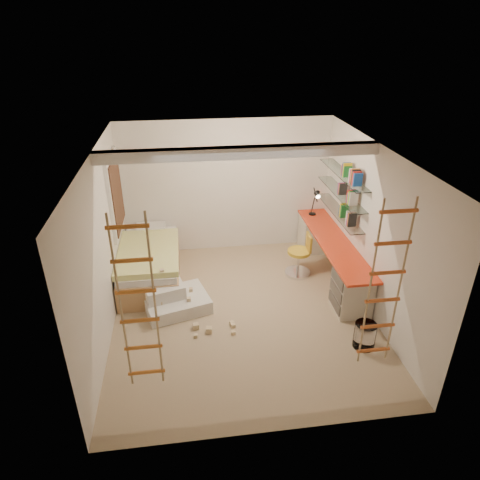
{
  "coord_description": "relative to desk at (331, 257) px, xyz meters",
  "views": [
    {
      "loc": [
        -0.79,
        -5.49,
        4.15
      ],
      "look_at": [
        0.0,
        0.3,
        1.15
      ],
      "focal_mm": 32.0,
      "sensor_mm": 36.0,
      "label": 1
    }
  ],
  "objects": [
    {
      "name": "floor",
      "position": [
        -1.72,
        -0.86,
        -0.4
      ],
      "size": [
        4.5,
        4.5,
        0.0
      ],
      "primitive_type": "plane",
      "color": "tan",
      "rests_on": "ground"
    },
    {
      "name": "ceiling_beam",
      "position": [
        -1.72,
        -0.56,
        2.12
      ],
      "size": [
        4.0,
        0.18,
        0.16
      ],
      "primitive_type": "cube",
      "color": "white",
      "rests_on": "ceiling"
    },
    {
      "name": "window_frame",
      "position": [
        -3.69,
        0.64,
        1.15
      ],
      "size": [
        0.06,
        1.15,
        1.35
      ],
      "primitive_type": "cube",
      "color": "white",
      "rests_on": "wall_left"
    },
    {
      "name": "window_blind",
      "position": [
        -3.65,
        0.64,
        1.15
      ],
      "size": [
        0.02,
        1.0,
        1.2
      ],
      "primitive_type": "cube",
      "color": "#4C2D1E",
      "rests_on": "window_frame"
    },
    {
      "name": "rope_ladder_left",
      "position": [
        -3.07,
        -2.61,
        1.11
      ],
      "size": [
        0.41,
        0.04,
        2.13
      ],
      "primitive_type": null,
      "color": "orange",
      "rests_on": "ceiling"
    },
    {
      "name": "rope_ladder_right",
      "position": [
        -0.37,
        -2.61,
        1.11
      ],
      "size": [
        0.41,
        0.04,
        2.13
      ],
      "primitive_type": null,
      "color": "#CF5223",
      "rests_on": "ceiling"
    },
    {
      "name": "waste_bin",
      "position": [
        -0.12,
        -1.88,
        -0.21
      ],
      "size": [
        0.31,
        0.31,
        0.39
      ],
      "primitive_type": "cylinder",
      "color": "white",
      "rests_on": "floor"
    },
    {
      "name": "desk",
      "position": [
        0.0,
        0.0,
        0.0
      ],
      "size": [
        0.56,
        2.8,
        0.75
      ],
      "color": "red",
      "rests_on": "floor"
    },
    {
      "name": "shelves",
      "position": [
        0.15,
        0.27,
        1.1
      ],
      "size": [
        0.25,
        1.8,
        0.71
      ],
      "color": "white",
      "rests_on": "wall_right"
    },
    {
      "name": "bed",
      "position": [
        -3.2,
        0.36,
        -0.07
      ],
      "size": [
        1.02,
        2.0,
        0.69
      ],
      "color": "#AD7F51",
      "rests_on": "floor"
    },
    {
      "name": "task_lamp",
      "position": [
        -0.05,
        0.96,
        0.73
      ],
      "size": [
        0.14,
        0.36,
        0.57
      ],
      "color": "black",
      "rests_on": "desk"
    },
    {
      "name": "swivel_chair",
      "position": [
        -0.52,
        0.16,
        -0.11
      ],
      "size": [
        0.49,
        0.49,
        0.79
      ],
      "color": "gold",
      "rests_on": "floor"
    },
    {
      "name": "play_platform",
      "position": [
        -2.81,
        -0.58,
        -0.23
      ],
      "size": [
        1.15,
        1.0,
        0.44
      ],
      "color": "silver",
      "rests_on": "floor"
    },
    {
      "name": "toy_blocks",
      "position": [
        -2.5,
        -0.93,
        -0.17
      ],
      "size": [
        1.15,
        0.96,
        0.71
      ],
      "color": "#CCB284",
      "rests_on": "floor"
    },
    {
      "name": "books",
      "position": [
        0.15,
        0.27,
        1.25
      ],
      "size": [
        0.14,
        0.7,
        0.92
      ],
      "color": "#262626",
      "rests_on": "shelves"
    }
  ]
}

